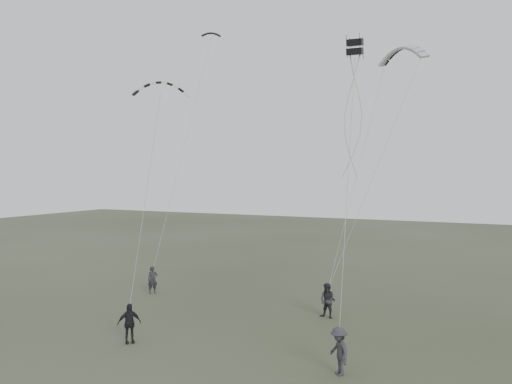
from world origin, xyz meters
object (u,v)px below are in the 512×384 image
at_px(flyer_left, 153,280).
at_px(kite_dark_small, 211,33).
at_px(flyer_far, 339,351).
at_px(kite_striped, 161,83).
at_px(kite_box, 355,47).
at_px(kite_pale_large, 402,48).
at_px(flyer_right, 328,301).
at_px(flyer_center, 129,323).

xyz_separation_m(flyer_left, kite_dark_small, (1.51, 5.44, 18.02)).
height_order(flyer_far, kite_striped, kite_striped).
xyz_separation_m(kite_striped, kite_box, (11.36, 0.24, 0.87)).
height_order(flyer_left, kite_pale_large, kite_pale_large).
bearing_deg(flyer_far, kite_pale_large, 137.13).
bearing_deg(kite_dark_small, flyer_right, -57.89).
bearing_deg(kite_striped, kite_pale_large, 4.78).
bearing_deg(kite_dark_small, flyer_left, -135.30).
bearing_deg(kite_pale_large, kite_box, -67.05).
bearing_deg(kite_pale_large, flyer_right, -83.53).
bearing_deg(flyer_far, kite_dark_small, -177.32).
distance_m(flyer_center, kite_pale_large, 24.73).
distance_m(flyer_center, kite_box, 17.39).
xyz_separation_m(flyer_far, kite_dark_small, (-13.98, 13.54, 17.97)).
relative_size(flyer_left, kite_box, 2.46).
relative_size(flyer_right, kite_box, 2.61).
height_order(flyer_left, kite_dark_small, kite_dark_small).
relative_size(flyer_left, kite_dark_small, 1.28).
bearing_deg(flyer_far, kite_striped, -153.43).
xyz_separation_m(kite_dark_small, kite_striped, (2.01, -9.13, -5.41)).
height_order(kite_dark_small, kite_box, kite_dark_small).
distance_m(kite_dark_small, kite_pale_large, 14.18).
height_order(flyer_right, kite_pale_large, kite_pale_large).
height_order(flyer_right, kite_box, kite_box).
height_order(flyer_center, kite_pale_large, kite_pale_large).
relative_size(flyer_left, flyer_center, 0.97).
bearing_deg(kite_striped, flyer_right, -18.93).
bearing_deg(flyer_right, flyer_center, -122.64).
relative_size(flyer_left, flyer_far, 0.96).
xyz_separation_m(flyer_left, flyer_far, (15.49, -8.09, 0.04)).
height_order(flyer_center, flyer_far, flyer_far).
bearing_deg(kite_pale_large, flyer_center, -96.74).
distance_m(kite_dark_small, kite_striped, 10.81).
height_order(flyer_right, flyer_center, flyer_right).
distance_m(kite_striped, kite_box, 11.39).
xyz_separation_m(flyer_far, kite_pale_large, (-0.10, 15.43, 15.80)).
relative_size(flyer_left, kite_striped, 0.57).
distance_m(flyer_left, kite_box, 20.37).
distance_m(flyer_left, kite_pale_large, 23.28).
bearing_deg(kite_striped, kite_box, -36.90).
xyz_separation_m(flyer_far, kite_striped, (-11.97, 4.40, 12.56)).
relative_size(flyer_far, kite_box, 2.58).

